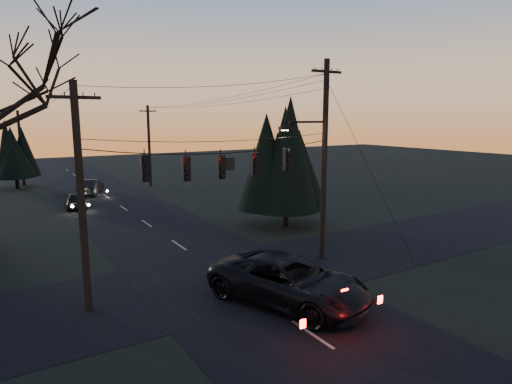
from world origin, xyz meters
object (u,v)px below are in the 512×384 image
utility_pole_left (89,309)px  utility_pole_far_l (24,185)px  utility_pole_far_r (151,186)px  suv_near (289,281)px  evergreen_right (286,162)px  utility_pole_right (322,258)px  sedan_oncoming_b (91,187)px  sedan_oncoming_a (76,200)px

utility_pole_left → utility_pole_far_l: utility_pole_left is taller
utility_pole_far_r → suv_near: bearing=-98.5°
utility_pole_left → suv_near: size_ratio=1.30×
evergreen_right → utility_pole_right: bearing=-109.7°
utility_pole_right → utility_pole_left: 11.50m
utility_pole_far_r → sedan_oncoming_b: utility_pole_far_r is taller
suv_near → sedan_oncoming_a: size_ratio=1.69×
utility_pole_far_l → sedan_oncoming_a: size_ratio=2.07×
utility_pole_right → suv_near: (-4.70, -3.55, 0.91)m
utility_pole_far_l → evergreen_right: 32.89m
utility_pole_far_r → sedan_oncoming_a: 11.73m
utility_pole_right → sedan_oncoming_b: 26.82m
utility_pole_left → utility_pole_far_r: size_ratio=1.00×
utility_pole_left → suv_near: bearing=-27.5°
suv_near → utility_pole_far_r: bearing=60.4°
utility_pole_left → utility_pole_far_r: bearing=67.7°
utility_pole_far_r → suv_near: utility_pole_far_r is taller
utility_pole_left → sedan_oncoming_b: (5.02, 26.02, 0.72)m
evergreen_right → sedan_oncoming_a: bearing=128.8°
utility_pole_right → sedan_oncoming_a: bearing=113.3°
utility_pole_left → sedan_oncoming_b: utility_pole_left is taller
utility_pole_left → sedan_oncoming_b: size_ratio=1.94×
utility_pole_right → evergreen_right: 8.11m
utility_pole_far_r → sedan_oncoming_b: 6.82m
suv_near → sedan_oncoming_b: (-1.78, 29.57, -0.19)m
utility_pole_right → utility_pole_left: bearing=180.0°
utility_pole_far_l → evergreen_right: size_ratio=1.08×
utility_pole_far_l → utility_pole_far_r: bearing=-34.8°
utility_pole_left → utility_pole_far_r: same height
utility_pole_right → sedan_oncoming_a: utility_pole_right is taller
sedan_oncoming_a → sedan_oncoming_b: sedan_oncoming_b is taller
suv_near → sedan_oncoming_b: 29.62m
utility_pole_right → utility_pole_far_r: (0.00, 28.00, 0.00)m
utility_pole_far_l → evergreen_right: bearing=-64.9°
suv_near → sedan_oncoming_a: (-4.00, 23.71, -0.25)m
evergreen_right → suv_near: (-7.01, -10.02, -3.41)m
utility_pole_left → sedan_oncoming_b: 26.51m
utility_pole_far_r → suv_near: size_ratio=1.30×
utility_pole_right → utility_pole_far_l: size_ratio=1.25×
utility_pole_far_r → sedan_oncoming_a: size_ratio=2.20×
utility_pole_far_l → sedan_oncoming_a: utility_pole_far_l is taller
utility_pole_far_l → suv_near: 40.14m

